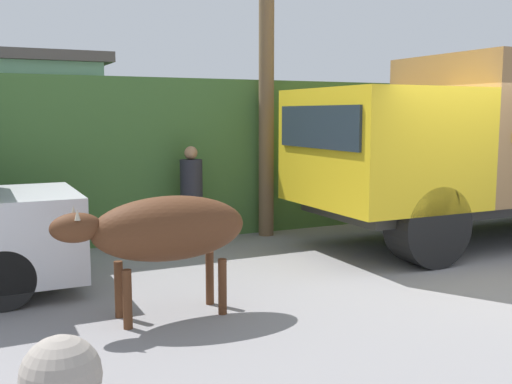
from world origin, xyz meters
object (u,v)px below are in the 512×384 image
Objects in this scene: pedestrian_on_hill at (191,192)px; brown_cow at (165,230)px; roadside_rock at (61,376)px; utility_pole at (267,28)px.

brown_cow is at bearing 50.15° from pedestrian_on_hill.
utility_pole is at bearing 50.64° from roadside_rock.
brown_cow is at bearing 52.56° from roadside_rock.
brown_cow is 2.17m from roadside_rock.
pedestrian_on_hill is at bearing 60.96° from roadside_rock.
roadside_rock is at bearing -113.57° from brown_cow.
brown_cow is 5.02m from utility_pole.
roadside_rock is (-4.05, -4.94, -3.20)m from utility_pole.
brown_cow is 0.29× the size of utility_pole.
brown_cow is 3.39m from pedestrian_on_hill.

